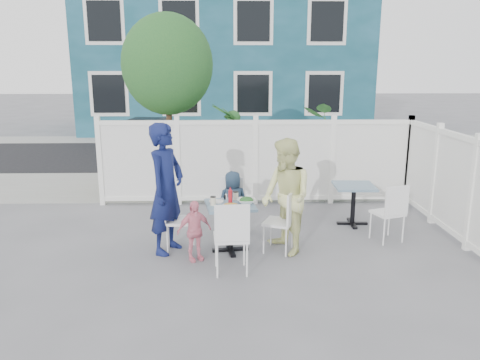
{
  "coord_description": "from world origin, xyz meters",
  "views": [
    {
      "loc": [
        -0.41,
        -6.2,
        2.56
      ],
      "look_at": [
        -0.24,
        0.45,
        0.94
      ],
      "focal_mm": 35.0,
      "sensor_mm": 36.0,
      "label": 1
    }
  ],
  "objects_px": {
    "chair_left": "(175,215)",
    "woman": "(286,197)",
    "man": "(166,189)",
    "main_table": "(230,215)",
    "utility_cabinet": "(152,153)",
    "chair_right": "(284,217)",
    "chair_near": "(232,233)",
    "spare_table": "(354,194)",
    "toddler": "(194,231)",
    "boy": "(233,202)",
    "chair_back": "(230,201)"
  },
  "relations": [
    {
      "from": "man",
      "to": "boy",
      "type": "xyz_separation_m",
      "value": [
        0.93,
        0.76,
        -0.42
      ]
    },
    {
      "from": "chair_right",
      "to": "chair_near",
      "type": "bearing_deg",
      "value": 156.93
    },
    {
      "from": "spare_table",
      "to": "woman",
      "type": "height_order",
      "value": "woman"
    },
    {
      "from": "boy",
      "to": "toddler",
      "type": "bearing_deg",
      "value": 48.09
    },
    {
      "from": "chair_near",
      "to": "man",
      "type": "height_order",
      "value": "man"
    },
    {
      "from": "utility_cabinet",
      "to": "man",
      "type": "distance_m",
      "value": 4.02
    },
    {
      "from": "chair_left",
      "to": "toddler",
      "type": "distance_m",
      "value": 0.49
    },
    {
      "from": "main_table",
      "to": "man",
      "type": "xyz_separation_m",
      "value": [
        -0.88,
        0.02,
        0.37
      ]
    },
    {
      "from": "chair_back",
      "to": "toddler",
      "type": "xyz_separation_m",
      "value": [
        -0.49,
        -1.15,
        -0.08
      ]
    },
    {
      "from": "boy",
      "to": "main_table",
      "type": "bearing_deg",
      "value": 70.61
    },
    {
      "from": "man",
      "to": "main_table",
      "type": "bearing_deg",
      "value": -68.17
    },
    {
      "from": "utility_cabinet",
      "to": "chair_right",
      "type": "relative_size",
      "value": 1.59
    },
    {
      "from": "utility_cabinet",
      "to": "main_table",
      "type": "bearing_deg",
      "value": -58.89
    },
    {
      "from": "utility_cabinet",
      "to": "boy",
      "type": "xyz_separation_m",
      "value": [
        1.76,
        -3.17,
        -0.21
      ]
    },
    {
      "from": "main_table",
      "to": "chair_back",
      "type": "xyz_separation_m",
      "value": [
        -0.0,
        0.83,
        -0.04
      ]
    },
    {
      "from": "spare_table",
      "to": "man",
      "type": "height_order",
      "value": "man"
    },
    {
      "from": "spare_table",
      "to": "chair_right",
      "type": "relative_size",
      "value": 0.77
    },
    {
      "from": "chair_back",
      "to": "spare_table",
      "type": "bearing_deg",
      "value": -162.1
    },
    {
      "from": "chair_right",
      "to": "chair_back",
      "type": "relative_size",
      "value": 1.02
    },
    {
      "from": "man",
      "to": "toddler",
      "type": "distance_m",
      "value": 0.72
    },
    {
      "from": "main_table",
      "to": "chair_left",
      "type": "relative_size",
      "value": 0.83
    },
    {
      "from": "main_table",
      "to": "toddler",
      "type": "relative_size",
      "value": 0.89
    },
    {
      "from": "chair_back",
      "to": "woman",
      "type": "bearing_deg",
      "value": 141.38
    },
    {
      "from": "chair_right",
      "to": "chair_near",
      "type": "distance_m",
      "value": 1.03
    },
    {
      "from": "chair_near",
      "to": "woman",
      "type": "relative_size",
      "value": 0.59
    },
    {
      "from": "man",
      "to": "utility_cabinet",
      "type": "bearing_deg",
      "value": 35.44
    },
    {
      "from": "chair_back",
      "to": "toddler",
      "type": "bearing_deg",
      "value": 77.64
    },
    {
      "from": "chair_left",
      "to": "woman",
      "type": "distance_m",
      "value": 1.59
    },
    {
      "from": "chair_left",
      "to": "chair_near",
      "type": "xyz_separation_m",
      "value": [
        0.8,
        -0.83,
        0.03
      ]
    },
    {
      "from": "spare_table",
      "to": "chair_back",
      "type": "xyz_separation_m",
      "value": [
        -2.03,
        -0.26,
        -0.02
      ]
    },
    {
      "from": "chair_left",
      "to": "chair_right",
      "type": "xyz_separation_m",
      "value": [
        1.54,
        -0.11,
        -0.01
      ]
    },
    {
      "from": "chair_right",
      "to": "man",
      "type": "distance_m",
      "value": 1.68
    },
    {
      "from": "man",
      "to": "chair_right",
      "type": "bearing_deg",
      "value": -69.13
    },
    {
      "from": "chair_right",
      "to": "woman",
      "type": "height_order",
      "value": "woman"
    },
    {
      "from": "main_table",
      "to": "spare_table",
      "type": "relative_size",
      "value": 1.11
    },
    {
      "from": "woman",
      "to": "toddler",
      "type": "distance_m",
      "value": 1.34
    },
    {
      "from": "utility_cabinet",
      "to": "toddler",
      "type": "distance_m",
      "value": 4.45
    },
    {
      "from": "boy",
      "to": "woman",
      "type": "bearing_deg",
      "value": 114.55
    },
    {
      "from": "boy",
      "to": "toddler",
      "type": "height_order",
      "value": "boy"
    },
    {
      "from": "utility_cabinet",
      "to": "woman",
      "type": "xyz_separation_m",
      "value": [
        2.49,
        -4.01,
        0.11
      ]
    },
    {
      "from": "main_table",
      "to": "boy",
      "type": "bearing_deg",
      "value": 86.79
    },
    {
      "from": "spare_table",
      "to": "boy",
      "type": "relative_size",
      "value": 0.69
    },
    {
      "from": "utility_cabinet",
      "to": "chair_left",
      "type": "relative_size",
      "value": 1.56
    },
    {
      "from": "man",
      "to": "chair_back",
      "type": "bearing_deg",
      "value": -24.04
    },
    {
      "from": "main_table",
      "to": "chair_near",
      "type": "relative_size",
      "value": 0.79
    },
    {
      "from": "utility_cabinet",
      "to": "chair_back",
      "type": "relative_size",
      "value": 1.63
    },
    {
      "from": "spare_table",
      "to": "woman",
      "type": "relative_size",
      "value": 0.42
    },
    {
      "from": "chair_back",
      "to": "boy",
      "type": "height_order",
      "value": "boy"
    },
    {
      "from": "spare_table",
      "to": "chair_near",
      "type": "xyz_separation_m",
      "value": [
        -2.02,
        -1.87,
        0.03
      ]
    },
    {
      "from": "spare_table",
      "to": "toddler",
      "type": "height_order",
      "value": "toddler"
    }
  ]
}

